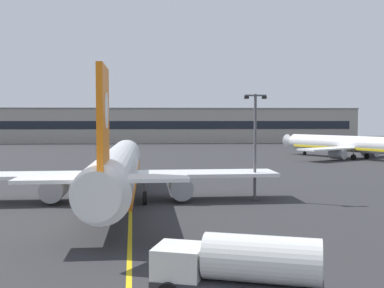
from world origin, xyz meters
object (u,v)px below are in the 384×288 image
(service_truck_fuel_white, at_px, (240,268))
(apron_lamp_post, at_px, (255,144))
(airliner_background, at_px, (354,145))
(safety_cone_by_nose_gear, at_px, (147,179))
(airliner_foreground, at_px, (118,168))

(service_truck_fuel_white, bearing_deg, apron_lamp_post, 77.74)
(service_truck_fuel_white, bearing_deg, airliner_background, 64.33)
(apron_lamp_post, bearing_deg, service_truck_fuel_white, -102.26)
(apron_lamp_post, xyz_separation_m, service_truck_fuel_white, (-5.66, -26.06, -4.18))
(service_truck_fuel_white, height_order, safety_cone_by_nose_gear, service_truck_fuel_white)
(airliner_background, distance_m, safety_cone_by_nose_gear, 53.29)
(apron_lamp_post, height_order, safety_cone_by_nose_gear, apron_lamp_post)
(airliner_background, xyz_separation_m, safety_cone_by_nose_gear, (-41.78, -32.96, -2.75))
(airliner_foreground, relative_size, apron_lamp_post, 3.86)
(airliner_foreground, xyz_separation_m, apron_lamp_post, (13.74, 0.28, 2.30))
(service_truck_fuel_white, bearing_deg, safety_cone_by_nose_gear, 98.13)
(airliner_foreground, bearing_deg, apron_lamp_post, 1.17)
(service_truck_fuel_white, relative_size, safety_cone_by_nose_gear, 14.49)
(airliner_foreground, height_order, airliner_background, airliner_foreground)
(apron_lamp_post, height_order, service_truck_fuel_white, apron_lamp_post)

